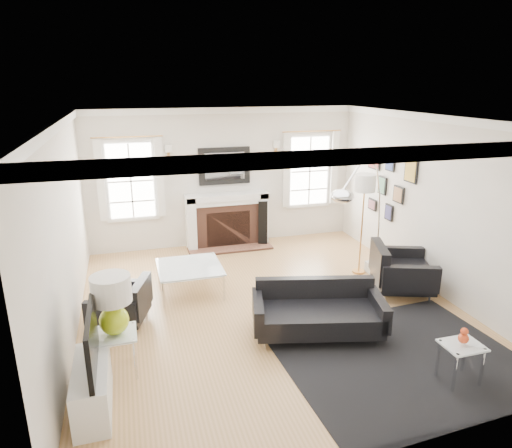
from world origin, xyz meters
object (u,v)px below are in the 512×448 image
object	(u,v)px
armchair_left	(123,305)
armchair_right	(399,272)
gourd_lamp	(112,301)
arc_floor_lamp	(362,220)
fireplace	(227,221)
sofa	(317,312)
coffee_table	(189,268)

from	to	relation	value
armchair_left	armchair_right	size ratio (longest dim) A/B	0.81
armchair_left	gourd_lamp	world-z (taller)	gourd_lamp
gourd_lamp	arc_floor_lamp	distance (m)	3.93
armchair_left	fireplace	bearing A→B (deg)	52.63
sofa	fireplace	bearing A→B (deg)	96.00
sofa	arc_floor_lamp	xyz separation A→B (m)	(1.15, 1.00, 0.91)
sofa	coffee_table	size ratio (longest dim) A/B	1.86
armchair_left	gourd_lamp	xyz separation A→B (m)	(-0.08, -1.14, 0.62)
fireplace	arc_floor_lamp	bearing A→B (deg)	-60.56
armchair_left	arc_floor_lamp	xyz separation A→B (m)	(3.66, 0.04, 0.91)
sofa	arc_floor_lamp	world-z (taller)	arc_floor_lamp
fireplace	sofa	xyz separation A→B (m)	(0.39, -3.73, -0.23)
sofa	arc_floor_lamp	distance (m)	1.77
sofa	armchair_right	bearing A→B (deg)	23.85
gourd_lamp	coffee_table	bearing A→B (deg)	59.72
armchair_left	coffee_table	xyz separation A→B (m)	(1.04, 0.79, 0.11)
armchair_right	coffee_table	bearing A→B (deg)	163.07
fireplace	sofa	bearing A→B (deg)	-84.00
armchair_right	arc_floor_lamp	bearing A→B (deg)	159.18
gourd_lamp	fireplace	bearing A→B (deg)	60.64
coffee_table	arc_floor_lamp	xyz separation A→B (m)	(2.62, -0.75, 0.80)
fireplace	armchair_right	distance (m)	3.66
sofa	armchair_left	distance (m)	2.69
armchair_right	gourd_lamp	xyz separation A→B (m)	(-4.34, -0.95, 0.55)
sofa	armchair_right	world-z (taller)	armchair_right
sofa	armchair_left	world-z (taller)	sofa
armchair_left	sofa	bearing A→B (deg)	-20.96
fireplace	coffee_table	bearing A→B (deg)	-118.46
sofa	armchair_left	xyz separation A→B (m)	(-2.51, 0.96, -0.00)
armchair_left	gourd_lamp	bearing A→B (deg)	-94.19
armchair_left	coffee_table	distance (m)	1.31
coffee_table	gourd_lamp	xyz separation A→B (m)	(-1.12, -1.93, 0.51)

